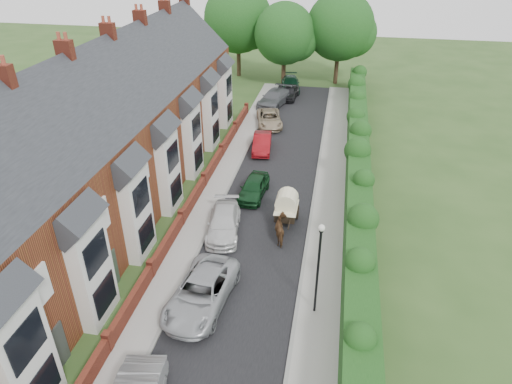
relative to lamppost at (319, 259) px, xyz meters
The scene contains 23 objects.
ground 6.20m from the lamppost, 130.36° to the right, with size 140.00×140.00×0.00m, color #2D4C1E.
road 8.66m from the lamppost, 119.12° to the left, with size 6.00×58.00×0.02m, color black.
pavement_hedge_side 7.71m from the lamppost, 88.36° to the left, with size 2.20×58.00×0.12m, color #9C9A94.
pavement_house_side 10.93m from the lamppost, 137.91° to the left, with size 1.70×58.00×0.12m, color #9C9A94.
kerb_hedge_side 7.76m from the lamppost, 96.92° to the left, with size 0.18×58.00×0.13m, color gray.
kerb_house_side 10.38m from the lamppost, 134.79° to the left, with size 0.18×58.00×0.13m, color gray.
hedge 7.47m from the lamppost, 74.05° to the left, with size 2.10×58.00×2.85m.
terrace_row 15.52m from the lamppost, 157.25° to the left, with size 9.05×40.50×11.50m.
garden_wall_row 10.98m from the lamppost, 145.56° to the left, with size 0.35×40.35×1.10m.
lamppost is the anchor object (origin of this frame).
tree_far_left 36.66m from the lamppost, 99.53° to the left, with size 7.14×6.80×9.29m.
tree_far_right 38.20m from the lamppost, 90.02° to the left, with size 7.98×7.60×10.31m.
tree_far_back 41.01m from the lamppost, 107.06° to the left, with size 8.40×8.00×10.82m.
car_silver_b 6.11m from the lamppost, behind, with size 2.53×5.49×1.53m, color #ADAFB5.
car_white 8.69m from the lamppost, 136.15° to the left, with size 1.90×4.67×1.35m, color silver.
car_green 11.77m from the lamppost, 115.82° to the left, with size 1.62×4.03×1.37m, color #10381A.
car_red 18.88m from the lamppost, 107.82° to the left, with size 1.44×4.14×1.36m, color maroon.
car_beige 24.30m from the lamppost, 104.41° to the left, with size 2.18×4.74×1.32m, color tan.
car_grey 29.80m from the lamppost, 102.45° to the left, with size 2.21×5.44×1.58m, color #56595E.
car_black 31.95m from the lamppost, 99.17° to the left, with size 1.63×4.06×1.38m, color black.
horse 6.51m from the lamppost, 113.14° to the left, with size 0.83×1.82×1.54m, color #54361F.
horse_cart 8.10m from the lamppost, 107.49° to the left, with size 1.43×3.16×2.28m.
car_extra_far 35.04m from the lamppost, 98.85° to the left, with size 1.99×4.90×1.42m, color #0F321F.
Camera 1 is at (3.61, -12.48, 16.31)m, focal length 32.00 mm.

